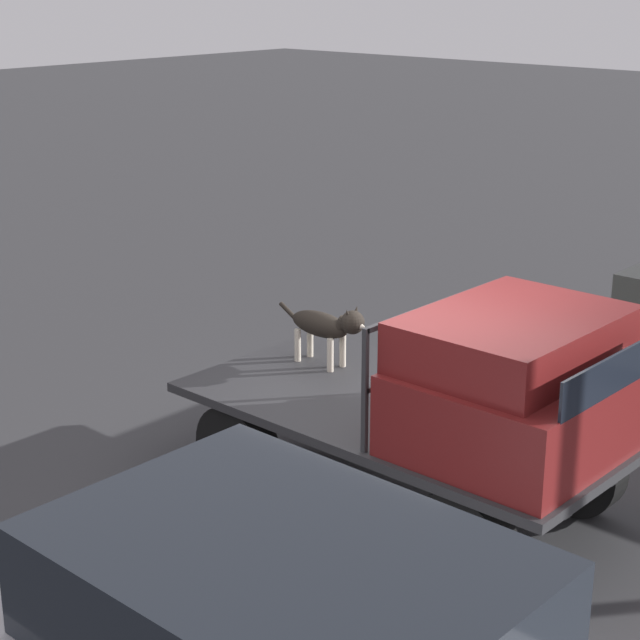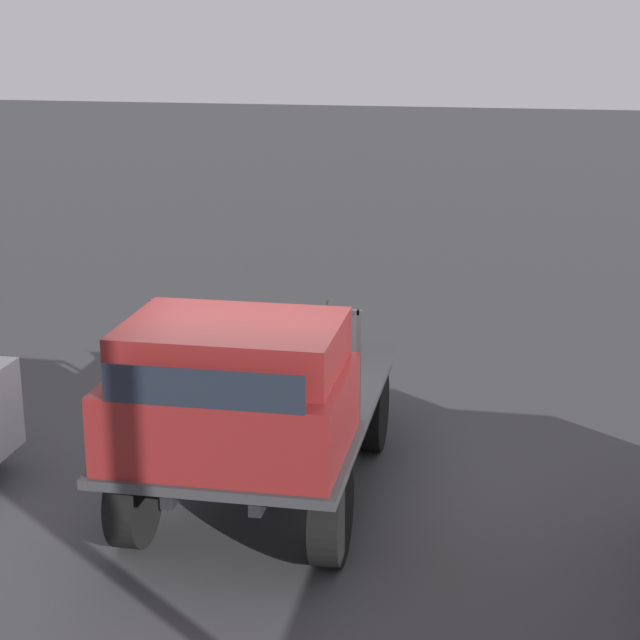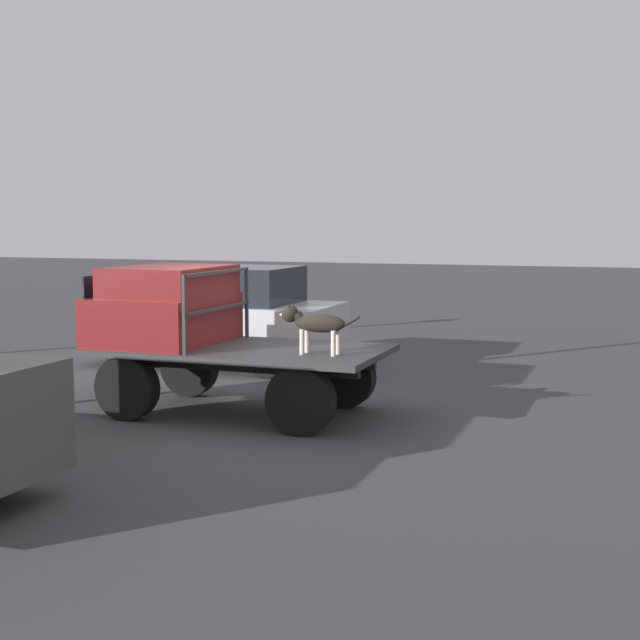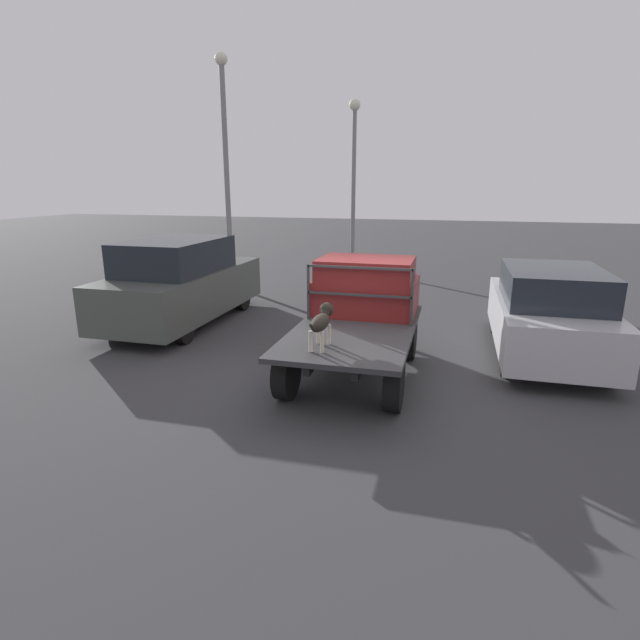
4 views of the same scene
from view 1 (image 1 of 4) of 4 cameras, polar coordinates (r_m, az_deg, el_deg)
name	(u,v)px [view 1 (image 1 of 4)]	position (r m, az deg, el deg)	size (l,w,h in m)	color
ground_plane	(403,501)	(9.33, 4.46, -9.62)	(80.00, 80.00, 0.00)	#38383A
flatbed_truck	(405,435)	(9.05, 4.56, -6.12)	(3.79, 1.97, 0.88)	black
truck_cab	(520,384)	(8.21, 10.64, -3.39)	(1.47, 1.85, 1.03)	maroon
truck_headboard	(438,342)	(8.56, 6.31, -1.17)	(0.04, 1.85, 0.98)	#2D2D30
dog	(328,326)	(9.69, 0.44, -0.31)	(1.05, 0.23, 0.63)	beige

